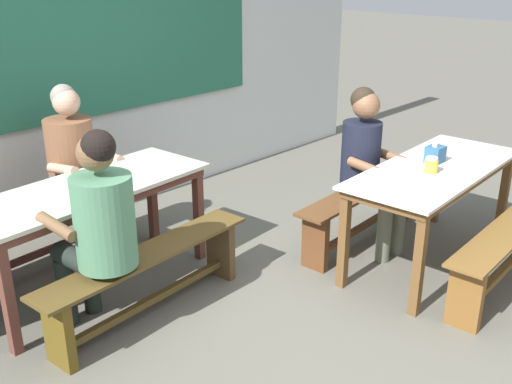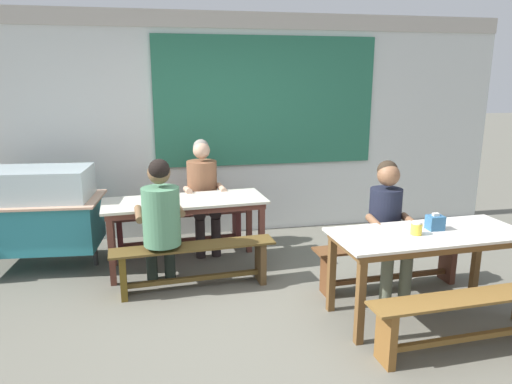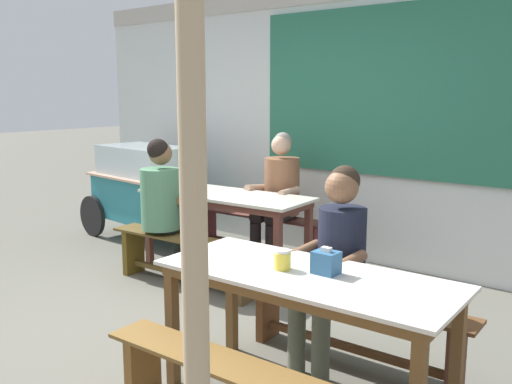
{
  "view_description": "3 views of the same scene",
  "coord_description": "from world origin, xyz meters",
  "views": [
    {
      "loc": [
        -2.54,
        -2.05,
        2.15
      ],
      "look_at": [
        0.21,
        0.56,
        0.66
      ],
      "focal_mm": 41.98,
      "sensor_mm": 36.0,
      "label": 1
    },
    {
      "loc": [
        -0.87,
        -3.58,
        2.02
      ],
      "look_at": [
        0.04,
        0.91,
        0.89
      ],
      "focal_mm": 33.19,
      "sensor_mm": 36.0,
      "label": 2
    },
    {
      "loc": [
        2.9,
        -2.61,
        1.71
      ],
      "look_at": [
        0.06,
        0.88,
        0.9
      ],
      "focal_mm": 39.64,
      "sensor_mm": 36.0,
      "label": 3
    }
  ],
  "objects": [
    {
      "name": "condiment_jar",
      "position": [
        1.15,
        -0.24,
        0.81
      ],
      "size": [
        0.09,
        0.09,
        0.11
      ],
      "color": "yellow",
      "rests_on": "dining_table_near"
    },
    {
      "name": "bench_near_back",
      "position": [
        1.26,
        0.36,
        0.29
      ],
      "size": [
        1.55,
        0.31,
        0.45
      ],
      "color": "brown",
      "rests_on": "ground_plane"
    },
    {
      "name": "person_right_near_table",
      "position": [
        1.17,
        0.29,
        0.72
      ],
      "size": [
        0.43,
        0.54,
        1.27
      ],
      "color": "#5F6551",
      "rests_on": "ground_plane"
    },
    {
      "name": "dining_table_near",
      "position": [
        1.28,
        -0.21,
        0.67
      ],
      "size": [
        1.66,
        0.75,
        0.76
      ],
      "color": "silver",
      "rests_on": "ground_plane"
    },
    {
      "name": "wooden_support_post",
      "position": [
        1.63,
        -1.37,
        1.2
      ],
      "size": [
        0.09,
        0.09,
        2.4
      ],
      "primitive_type": "cylinder",
      "color": "tan",
      "rests_on": "ground_plane"
    },
    {
      "name": "backdrop_wall",
      "position": [
        0.02,
        2.44,
        1.46
      ],
      "size": [
        7.32,
        0.23,
        2.78
      ],
      "color": "silver",
      "rests_on": "ground_plane"
    },
    {
      "name": "person_left_back_turned",
      "position": [
        -0.9,
        0.75,
        0.74
      ],
      "size": [
        0.48,
        0.57,
        1.3
      ],
      "color": "#202A24",
      "rests_on": "ground_plane"
    },
    {
      "name": "dining_table_far",
      "position": [
        -0.65,
        1.28,
        0.67
      ],
      "size": [
        1.73,
        0.76,
        0.76
      ],
      "color": "beige",
      "rests_on": "ground_plane"
    },
    {
      "name": "food_cart",
      "position": [
        -2.19,
        1.58,
        0.63
      ],
      "size": [
        1.66,
        0.91,
        1.09
      ],
      "color": "teal",
      "rests_on": "ground_plane"
    },
    {
      "name": "bench_far_back",
      "position": [
        -0.69,
        1.84,
        0.29
      ],
      "size": [
        1.64,
        0.38,
        0.45
      ],
      "color": "brown",
      "rests_on": "ground_plane"
    },
    {
      "name": "bench_far_front",
      "position": [
        -0.6,
        0.71,
        0.29
      ],
      "size": [
        1.58,
        0.38,
        0.45
      ],
      "color": "brown",
      "rests_on": "ground_plane"
    },
    {
      "name": "ground_plane",
      "position": [
        0.0,
        0.0,
        0.0
      ],
      "size": [
        40.0,
        40.0,
        0.0
      ],
      "primitive_type": "plane",
      "color": "#636156"
    },
    {
      "name": "person_center_facing",
      "position": [
        -0.41,
        1.81,
        0.74
      ],
      "size": [
        0.48,
        0.57,
        1.31
      ],
      "color": "#2A2223",
      "rests_on": "ground_plane"
    },
    {
      "name": "tissue_box",
      "position": [
        1.37,
        -0.15,
        0.82
      ],
      "size": [
        0.13,
        0.11,
        0.14
      ],
      "color": "#2E5F8B",
      "rests_on": "dining_table_near"
    }
  ]
}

